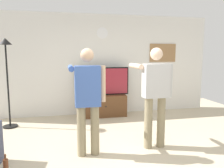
{
  "coord_description": "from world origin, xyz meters",
  "views": [
    {
      "loc": [
        -0.88,
        -3.08,
        1.64
      ],
      "look_at": [
        0.04,
        1.2,
        1.05
      ],
      "focal_mm": 35.62,
      "sensor_mm": 36.0,
      "label": 1
    }
  ],
  "objects_px": {
    "floor_lamp": "(7,64)",
    "framed_picture": "(163,53)",
    "person_standing_nearer_couch": "(155,92)",
    "television": "(104,81)",
    "tv_stand": "(105,106)",
    "person_standing_nearer_lamp": "(88,96)",
    "wall_clock": "(102,33)"
  },
  "relations": [
    {
      "from": "framed_picture",
      "to": "floor_lamp",
      "type": "xyz_separation_m",
      "value": [
        -4.01,
        -0.73,
        -0.26
      ]
    },
    {
      "from": "tv_stand",
      "to": "person_standing_nearer_lamp",
      "type": "distance_m",
      "value": 2.41
    },
    {
      "from": "floor_lamp",
      "to": "person_standing_nearer_couch",
      "type": "distance_m",
      "value": 3.27
    },
    {
      "from": "tv_stand",
      "to": "television",
      "type": "xyz_separation_m",
      "value": [
        -0.0,
        0.05,
        0.65
      ]
    },
    {
      "from": "television",
      "to": "person_standing_nearer_couch",
      "type": "bearing_deg",
      "value": -77.12
    },
    {
      "from": "person_standing_nearer_lamp",
      "to": "floor_lamp",
      "type": "bearing_deg",
      "value": 131.81
    },
    {
      "from": "television",
      "to": "person_standing_nearer_lamp",
      "type": "distance_m",
      "value": 2.35
    },
    {
      "from": "floor_lamp",
      "to": "person_standing_nearer_couch",
      "type": "bearing_deg",
      "value": -31.86
    },
    {
      "from": "tv_stand",
      "to": "floor_lamp",
      "type": "height_order",
      "value": "floor_lamp"
    },
    {
      "from": "framed_picture",
      "to": "floor_lamp",
      "type": "height_order",
      "value": "floor_lamp"
    },
    {
      "from": "person_standing_nearer_lamp",
      "to": "wall_clock",
      "type": "bearing_deg",
      "value": 74.95
    },
    {
      "from": "tv_stand",
      "to": "television",
      "type": "relative_size",
      "value": 0.86
    },
    {
      "from": "floor_lamp",
      "to": "television",
      "type": "bearing_deg",
      "value": 12.08
    },
    {
      "from": "person_standing_nearer_lamp",
      "to": "person_standing_nearer_couch",
      "type": "height_order",
      "value": "person_standing_nearer_couch"
    },
    {
      "from": "wall_clock",
      "to": "person_standing_nearer_lamp",
      "type": "xyz_separation_m",
      "value": [
        -0.67,
        -2.5,
        -1.22
      ]
    },
    {
      "from": "floor_lamp",
      "to": "person_standing_nearer_lamp",
      "type": "distance_m",
      "value": 2.42
    },
    {
      "from": "wall_clock",
      "to": "person_standing_nearer_couch",
      "type": "height_order",
      "value": "wall_clock"
    },
    {
      "from": "tv_stand",
      "to": "wall_clock",
      "type": "bearing_deg",
      "value": 90.0
    },
    {
      "from": "television",
      "to": "person_standing_nearer_couch",
      "type": "relative_size",
      "value": 0.75
    },
    {
      "from": "floor_lamp",
      "to": "person_standing_nearer_lamp",
      "type": "height_order",
      "value": "floor_lamp"
    },
    {
      "from": "person_standing_nearer_couch",
      "to": "television",
      "type": "bearing_deg",
      "value": 102.88
    },
    {
      "from": "television",
      "to": "person_standing_nearer_lamp",
      "type": "bearing_deg",
      "value": -106.6
    },
    {
      "from": "framed_picture",
      "to": "person_standing_nearer_couch",
      "type": "relative_size",
      "value": 0.45
    },
    {
      "from": "person_standing_nearer_couch",
      "to": "person_standing_nearer_lamp",
      "type": "bearing_deg",
      "value": -177.2
    },
    {
      "from": "framed_picture",
      "to": "wall_clock",
      "type": "bearing_deg",
      "value": -179.84
    },
    {
      "from": "floor_lamp",
      "to": "framed_picture",
      "type": "bearing_deg",
      "value": 10.33
    },
    {
      "from": "person_standing_nearer_lamp",
      "to": "person_standing_nearer_couch",
      "type": "xyz_separation_m",
      "value": [
        1.17,
        0.06,
        0.02
      ]
    },
    {
      "from": "tv_stand",
      "to": "person_standing_nearer_couch",
      "type": "distance_m",
      "value": 2.32
    },
    {
      "from": "wall_clock",
      "to": "person_standing_nearer_couch",
      "type": "bearing_deg",
      "value": -78.37
    },
    {
      "from": "framed_picture",
      "to": "floor_lamp",
      "type": "distance_m",
      "value": 4.08
    },
    {
      "from": "tv_stand",
      "to": "person_standing_nearer_lamp",
      "type": "bearing_deg",
      "value": -106.93
    },
    {
      "from": "framed_picture",
      "to": "person_standing_nearer_couch",
      "type": "bearing_deg",
      "value": -117.15
    }
  ]
}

